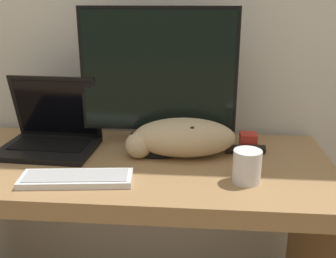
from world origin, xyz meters
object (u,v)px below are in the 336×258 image
object	(u,v)px
external_keyboard	(76,178)
coffee_mug	(247,166)
monitor	(158,82)
laptop	(51,135)
cat	(182,137)

from	to	relation	value
external_keyboard	coffee_mug	world-z (taller)	coffee_mug
monitor	coffee_mug	world-z (taller)	monitor
monitor	external_keyboard	size ratio (longest dim) A/B	1.60
laptop	cat	size ratio (longest dim) A/B	0.70
monitor	laptop	world-z (taller)	monitor
cat	coffee_mug	distance (m)	0.28
coffee_mug	cat	bearing A→B (deg)	137.74
coffee_mug	monitor	bearing A→B (deg)	138.03
coffee_mug	laptop	bearing A→B (deg)	162.20
laptop	coffee_mug	world-z (taller)	laptop
cat	coffee_mug	bearing A→B (deg)	-45.58
external_keyboard	cat	distance (m)	0.39
monitor	cat	xyz separation A→B (m)	(0.09, -0.08, -0.18)
monitor	external_keyboard	distance (m)	0.45
monitor	laptop	xyz separation A→B (m)	(-0.40, -0.04, -0.20)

